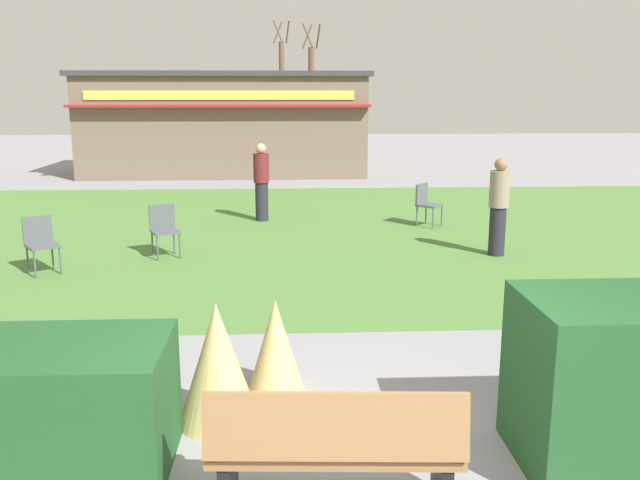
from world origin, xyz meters
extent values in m
cube|color=#4C7A38|center=(0.00, 9.56, 0.00)|extent=(36.00, 12.00, 0.01)
cube|color=olive|center=(-0.15, 0.13, 0.45)|extent=(1.73, 0.58, 0.06)
cube|color=olive|center=(-0.17, -0.09, 0.73)|extent=(1.70, 0.23, 0.44)
cube|color=black|center=(-0.88, 0.17, 0.23)|extent=(0.11, 0.44, 0.45)
cube|color=black|center=(0.57, 0.09, 0.23)|extent=(0.11, 0.44, 0.45)
cube|color=olive|center=(-0.96, 0.18, 0.57)|extent=(0.09, 0.44, 0.06)
cube|color=olive|center=(0.65, 0.08, 0.57)|extent=(0.09, 0.44, 0.06)
cube|color=#1E4C23|center=(-2.49, 0.73, 0.50)|extent=(2.26, 1.10, 1.00)
cone|color=tan|center=(-1.06, 1.41, 0.54)|extent=(0.70, 0.70, 1.08)
cone|color=tan|center=(-0.58, 2.01, 0.46)|extent=(0.54, 0.54, 0.91)
cube|color=#6B5B4C|center=(-2.49, 19.39, 1.61)|extent=(9.25, 3.74, 3.23)
cube|color=#333338|center=(-2.49, 19.39, 3.31)|extent=(9.55, 4.04, 0.16)
cube|color=maroon|center=(-2.49, 17.34, 2.32)|extent=(9.35, 0.36, 0.08)
cube|color=#D8CC4C|center=(-2.49, 17.50, 2.64)|extent=(8.32, 0.04, 0.28)
cube|color=#4C5156|center=(-2.53, 7.40, 0.45)|extent=(0.58, 0.58, 0.04)
cube|color=#4C5156|center=(-2.61, 7.59, 0.67)|extent=(0.42, 0.21, 0.44)
cylinder|color=#4C5156|center=(-2.63, 7.15, 0.23)|extent=(0.03, 0.03, 0.45)
cylinder|color=#4C5156|center=(-2.28, 7.30, 0.23)|extent=(0.03, 0.03, 0.45)
cylinder|color=#4C5156|center=(-2.78, 7.50, 0.23)|extent=(0.03, 0.03, 0.45)
cylinder|color=#4C5156|center=(-2.44, 7.65, 0.23)|extent=(0.03, 0.03, 0.45)
cube|color=#4C5156|center=(2.53, 9.85, 0.45)|extent=(0.62, 0.62, 0.04)
cube|color=#4C5156|center=(2.38, 9.98, 0.67)|extent=(0.32, 0.36, 0.44)
cylinder|color=#4C5156|center=(2.55, 9.58, 0.23)|extent=(0.03, 0.03, 0.45)
cylinder|color=#4C5156|center=(2.80, 9.86, 0.23)|extent=(0.03, 0.03, 0.45)
cylinder|color=#4C5156|center=(2.27, 9.83, 0.23)|extent=(0.03, 0.03, 0.45)
cylinder|color=#4C5156|center=(2.52, 10.11, 0.23)|extent=(0.03, 0.03, 0.45)
cube|color=#4C5156|center=(-4.25, 6.42, 0.45)|extent=(0.61, 0.61, 0.04)
cube|color=#4C5156|center=(-4.37, 6.58, 0.67)|extent=(0.38, 0.29, 0.44)
cylinder|color=#4C5156|center=(-4.30, 6.15, 0.23)|extent=(0.03, 0.03, 0.45)
cylinder|color=#4C5156|center=(-3.99, 6.37, 0.23)|extent=(0.03, 0.03, 0.45)
cylinder|color=#4C5156|center=(-4.52, 6.46, 0.23)|extent=(0.03, 0.03, 0.45)
cylinder|color=#4C5156|center=(-4.21, 6.68, 0.23)|extent=(0.03, 0.03, 0.45)
cylinder|color=#23232D|center=(-1.00, 10.66, 0.42)|extent=(0.28, 0.28, 0.85)
cylinder|color=maroon|center=(-1.00, 10.66, 1.16)|extent=(0.34, 0.34, 0.62)
sphere|color=tan|center=(-1.00, 10.66, 1.58)|extent=(0.22, 0.22, 0.22)
cylinder|color=#23232D|center=(3.17, 7.28, 0.42)|extent=(0.28, 0.28, 0.85)
cylinder|color=gray|center=(3.17, 7.28, 1.16)|extent=(0.34, 0.34, 0.62)
sphere|color=#8C6647|center=(3.17, 7.28, 1.58)|extent=(0.22, 0.22, 0.22)
cube|color=silver|center=(-4.77, 25.28, 0.55)|extent=(4.23, 1.88, 0.60)
cube|color=black|center=(-4.92, 25.28, 0.98)|extent=(2.34, 1.63, 0.44)
cylinder|color=black|center=(-3.49, 26.22, 0.32)|extent=(0.64, 0.23, 0.64)
cylinder|color=black|center=(-3.45, 24.38, 0.32)|extent=(0.64, 0.23, 0.64)
cylinder|color=black|center=(-6.09, 26.17, 0.32)|extent=(0.64, 0.23, 0.64)
cylinder|color=black|center=(-6.05, 24.34, 0.32)|extent=(0.64, 0.23, 0.64)
cylinder|color=brown|center=(-0.64, 32.87, 2.63)|extent=(0.28, 0.28, 5.25)
cylinder|color=brown|center=(-0.31, 32.97, 5.75)|extent=(0.25, 0.58, 1.12)
cylinder|color=brown|center=(-0.82, 33.17, 5.75)|extent=(0.54, 0.36, 1.12)
cylinder|color=brown|center=(-0.81, 32.56, 5.75)|extent=(0.54, 0.35, 1.12)
cylinder|color=brown|center=(0.77, 28.62, 2.37)|extent=(0.28, 0.28, 4.73)
cylinder|color=brown|center=(1.10, 28.73, 5.23)|extent=(0.25, 0.58, 1.12)
cylinder|color=brown|center=(0.59, 28.92, 5.23)|extent=(0.54, 0.36, 1.12)
cylinder|color=brown|center=(0.59, 28.32, 5.23)|extent=(0.54, 0.35, 1.12)
camera|label=1|loc=(-0.46, -4.02, 2.82)|focal=38.06mm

